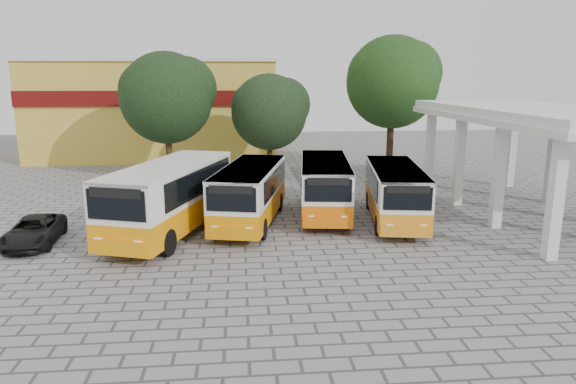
{
  "coord_description": "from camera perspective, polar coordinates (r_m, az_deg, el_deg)",
  "views": [
    {
      "loc": [
        -3.85,
        -20.15,
        6.82
      ],
      "look_at": [
        -1.66,
        3.46,
        1.5
      ],
      "focal_mm": 32.0,
      "sensor_mm": 36.0,
      "label": 1
    }
  ],
  "objects": [
    {
      "name": "tree_middle",
      "position": [
        35.99,
        -1.99,
        9.15
      ],
      "size": [
        5.53,
        5.26,
        7.08
      ],
      "color": "#3E2911",
      "rests_on": "ground"
    },
    {
      "name": "ground",
      "position": [
        21.62,
        5.26,
        -5.8
      ],
      "size": [
        90.0,
        90.0,
        0.0
      ],
      "primitive_type": "plane",
      "color": "gray",
      "rests_on": "ground"
    },
    {
      "name": "bus_far_left",
      "position": [
        23.14,
        -12.95,
        -0.2
      ],
      "size": [
        5.21,
        9.2,
        3.11
      ],
      "rotation": [
        0.0,
        0.0,
        -0.32
      ],
      "color": "orange",
      "rests_on": "ground"
    },
    {
      "name": "tree_left",
      "position": [
        35.18,
        -13.25,
        10.46
      ],
      "size": [
        6.32,
        6.02,
        8.5
      ],
      "color": "#482E17",
      "rests_on": "ground"
    },
    {
      "name": "tree_right",
      "position": [
        37.85,
        11.66,
        12.19
      ],
      "size": [
        6.86,
        6.53,
        9.73
      ],
      "color": "#362212",
      "rests_on": "ground"
    },
    {
      "name": "parked_car",
      "position": [
        23.89,
        -26.39,
        -3.89
      ],
      "size": [
        2.19,
        4.18,
        1.12
      ],
      "primitive_type": "imported",
      "rotation": [
        0.0,
        0.0,
        0.08
      ],
      "color": "black",
      "rests_on": "ground"
    },
    {
      "name": "bus_centre_right",
      "position": [
        25.88,
        4.1,
        0.95
      ],
      "size": [
        3.24,
        7.85,
        2.74
      ],
      "rotation": [
        0.0,
        0.0,
        -0.12
      ],
      "color": "#E06202",
      "rests_on": "ground"
    },
    {
      "name": "bus_centre_left",
      "position": [
        24.24,
        -4.22,
        0.14
      ],
      "size": [
        3.91,
        7.99,
        2.74
      ],
      "rotation": [
        0.0,
        0.0,
        -0.22
      ],
      "color": "orange",
      "rests_on": "ground"
    },
    {
      "name": "bus_far_right",
      "position": [
        25.02,
        11.82,
        0.19
      ],
      "size": [
        3.38,
        7.66,
        2.65
      ],
      "rotation": [
        0.0,
        0.0,
        -0.16
      ],
      "color": "orange",
      "rests_on": "ground"
    },
    {
      "name": "terminal_shelter",
      "position": [
        28.16,
        25.59,
        7.54
      ],
      "size": [
        6.8,
        15.8,
        5.4
      ],
      "color": "silver",
      "rests_on": "ground"
    },
    {
      "name": "shophouse_block",
      "position": [
        46.76,
        -14.27,
        9.01
      ],
      "size": [
        20.4,
        10.4,
        8.3
      ],
      "color": "gold",
      "rests_on": "ground"
    }
  ]
}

